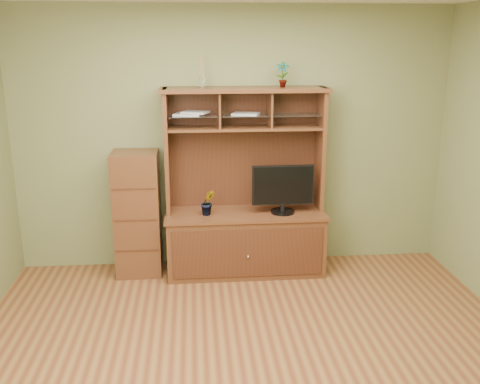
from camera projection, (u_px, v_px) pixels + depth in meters
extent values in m
cube|color=brown|center=(254.00, 366.00, 4.02)|extent=(4.50, 4.00, 0.02)
cube|color=olive|center=(233.00, 139.00, 5.57)|extent=(4.50, 0.02, 2.70)
cube|color=olive|center=(327.00, 362.00, 1.72)|extent=(4.50, 0.02, 2.70)
cube|color=#482814|center=(245.00, 243.00, 5.57)|extent=(1.60, 0.55, 0.62)
cube|color=#33190D|center=(248.00, 253.00, 5.30)|extent=(1.50, 0.01, 0.50)
sphere|color=silver|center=(248.00, 257.00, 5.30)|extent=(0.02, 0.02, 0.02)
cube|color=#482814|center=(245.00, 213.00, 5.48)|extent=(1.64, 0.59, 0.03)
cube|color=#482814|center=(167.00, 152.00, 5.34)|extent=(0.04, 0.35, 1.25)
cube|color=#482814|center=(320.00, 149.00, 5.47)|extent=(0.04, 0.35, 1.25)
cube|color=#33190D|center=(243.00, 147.00, 5.56)|extent=(1.52, 0.02, 1.25)
cube|color=#482814|center=(245.00, 90.00, 5.24)|extent=(1.66, 0.40, 0.04)
cube|color=#482814|center=(245.00, 128.00, 5.34)|extent=(1.52, 0.32, 0.02)
cube|color=#482814|center=(219.00, 110.00, 5.27)|extent=(0.02, 0.31, 0.35)
cube|color=#482814|center=(270.00, 109.00, 5.31)|extent=(0.02, 0.31, 0.35)
cube|color=silver|center=(245.00, 115.00, 5.30)|extent=(1.50, 0.27, 0.01)
cylinder|color=black|center=(282.00, 212.00, 5.45)|extent=(0.24, 0.24, 0.02)
cylinder|color=black|center=(283.00, 207.00, 5.43)|extent=(0.05, 0.05, 0.08)
cube|color=black|center=(283.00, 185.00, 5.37)|extent=(0.62, 0.06, 0.40)
imported|color=#295F20|center=(208.00, 202.00, 5.35)|extent=(0.16, 0.14, 0.26)
imported|color=#276523|center=(283.00, 74.00, 5.23)|extent=(0.14, 0.11, 0.25)
cylinder|color=silver|center=(202.00, 82.00, 5.18)|extent=(0.06, 0.06, 0.11)
cylinder|color=#A47B52|center=(202.00, 66.00, 5.14)|extent=(0.04, 0.04, 0.20)
cube|color=silver|center=(188.00, 114.00, 5.25)|extent=(0.31, 0.26, 0.02)
cube|color=silver|center=(195.00, 112.00, 5.25)|extent=(0.30, 0.27, 0.02)
cube|color=silver|center=(246.00, 114.00, 5.30)|extent=(0.30, 0.27, 0.02)
cube|color=#482814|center=(138.00, 214.00, 5.45)|extent=(0.46, 0.41, 1.28)
cube|color=#33190D|center=(137.00, 251.00, 5.34)|extent=(0.42, 0.01, 0.02)
cube|color=#33190D|center=(136.00, 220.00, 5.25)|extent=(0.42, 0.01, 0.01)
cube|color=#33190D|center=(134.00, 189.00, 5.16)|extent=(0.42, 0.01, 0.01)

